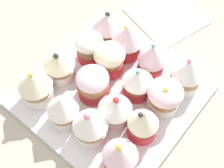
{
  "coord_description": "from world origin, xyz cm",
  "views": [
    {
      "loc": [
        -23.02,
        -18.94,
        51.7
      ],
      "look_at": [
        0.0,
        0.0,
        4.2
      ],
      "focal_mm": 47.97,
      "sensor_mm": 36.0,
      "label": 1
    }
  ],
  "objects": [
    {
      "name": "cupcake_1",
      "position": [
        -3.19,
        -9.45,
        5.01
      ],
      "size": [
        5.38,
        5.38,
        7.78
      ],
      "color": "#D1333D",
      "rests_on": "baking_tray"
    },
    {
      "name": "cupcake_3",
      "position": [
        10.09,
        -9.87,
        5.11
      ],
      "size": [
        6.03,
        6.03,
        8.06
      ],
      "color": "white",
      "rests_on": "baking_tray"
    },
    {
      "name": "ground_plane",
      "position": [
        0.0,
        0.0,
        -1.5
      ],
      "size": [
        180.0,
        180.0,
        3.0
      ],
      "primitive_type": "cube",
      "color": "#B2A899"
    },
    {
      "name": "cupcake_4",
      "position": [
        -9.09,
        -2.69,
        4.97
      ],
      "size": [
        6.16,
        6.16,
        7.75
      ],
      "color": "white",
      "rests_on": "baking_tray"
    },
    {
      "name": "cupcake_15",
      "position": [
        9.63,
        9.34,
        4.95
      ],
      "size": [
        6.04,
        6.04,
        7.75
      ],
      "color": "white",
      "rests_on": "baking_tray"
    },
    {
      "name": "cupcake_0",
      "position": [
        -9.94,
        -9.88,
        4.78
      ],
      "size": [
        5.93,
        5.93,
        7.19
      ],
      "color": "#D1333D",
      "rests_on": "baking_tray"
    },
    {
      "name": "napkin",
      "position": [
        25.12,
        3.76,
        0.3
      ],
      "size": [
        18.42,
        18.83,
        0.6
      ],
      "primitive_type": "cube",
      "rotation": [
        0.0,
        0.0,
        -0.27
      ],
      "color": "white",
      "rests_on": "ground_plane"
    },
    {
      "name": "cupcake_13",
      "position": [
        -3.52,
        10.21,
        5.02
      ],
      "size": [
        6.09,
        6.09,
        7.59
      ],
      "color": "white",
      "rests_on": "baking_tray"
    },
    {
      "name": "cupcake_12",
      "position": [
        -9.73,
        10.19,
        5.17
      ],
      "size": [
        6.42,
        6.42,
        7.97
      ],
      "color": "white",
      "rests_on": "baking_tray"
    },
    {
      "name": "cupcake_10",
      "position": [
        3.91,
        3.85,
        4.81
      ],
      "size": [
        6.22,
        6.22,
        6.85
      ],
      "color": "#D1333D",
      "rests_on": "baking_tray"
    },
    {
      "name": "cupcake_2",
      "position": [
        3.76,
        -9.21,
        4.64
      ],
      "size": [
        6.58,
        6.58,
        6.85
      ],
      "color": "white",
      "rests_on": "baking_tray"
    },
    {
      "name": "cupcake_7",
      "position": [
        9.08,
        -2.61,
        4.95
      ],
      "size": [
        5.65,
        5.65,
        7.51
      ],
      "color": "#D1333D",
      "rests_on": "baking_tray"
    },
    {
      "name": "cupcake_6",
      "position": [
        3.04,
        -3.66,
        4.71
      ],
      "size": [
        5.83,
        5.83,
        7.03
      ],
      "color": "#D1333D",
      "rests_on": "baking_tray"
    },
    {
      "name": "baking_tray",
      "position": [
        0.0,
        0.0,
        0.6
      ],
      "size": [
        30.98,
        30.98,
        1.2
      ],
      "color": "silver",
      "rests_on": "ground_plane"
    },
    {
      "name": "cupcake_14",
      "position": [
        3.68,
        8.95,
        4.64
      ],
      "size": [
        5.81,
        5.81,
        6.56
      ],
      "color": "#D1333D",
      "rests_on": "baking_tray"
    },
    {
      "name": "cupcake_8",
      "position": [
        -9.84,
        3.12,
        4.76
      ],
      "size": [
        5.78,
        5.78,
        6.95
      ],
      "color": "white",
      "rests_on": "baking_tray"
    },
    {
      "name": "cupcake_5",
      "position": [
        -3.91,
        -3.92,
        4.93
      ],
      "size": [
        6.15,
        6.15,
        7.48
      ],
      "color": "white",
      "rests_on": "baking_tray"
    },
    {
      "name": "cupcake_11",
      "position": [
        9.45,
        3.82,
        5.28
      ],
      "size": [
        6.44,
        6.44,
        7.97
      ],
      "color": "#D1333D",
      "rests_on": "baking_tray"
    },
    {
      "name": "cupcake_9",
      "position": [
        -2.44,
        2.57,
        4.67
      ],
      "size": [
        6.16,
        6.16,
        6.81
      ],
      "color": "#D1333D",
      "rests_on": "baking_tray"
    }
  ]
}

